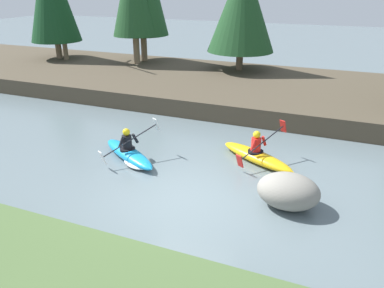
# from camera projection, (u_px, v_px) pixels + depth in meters

# --- Properties ---
(ground_plane) EXTENTS (90.00, 90.00, 0.00)m
(ground_plane) POSITION_uv_depth(u_px,v_px,m) (183.00, 198.00, 9.66)
(ground_plane) COLOR slate
(riverbank_far) EXTENTS (44.00, 8.36, 0.74)m
(riverbank_far) POSITION_uv_depth(u_px,v_px,m) (264.00, 90.00, 17.89)
(riverbank_far) COLOR #4C4233
(riverbank_far) RESTS_ON ground
(conifer_tree_centre) EXTENTS (3.50, 3.50, 5.60)m
(conifer_tree_centre) POSITION_uv_depth(u_px,v_px,m) (242.00, 5.00, 18.97)
(conifer_tree_centre) COLOR brown
(conifer_tree_centre) RESTS_ON riverbank_far
(bare_tree_upstream) EXTENTS (3.46, 3.42, 6.27)m
(bare_tree_upstream) POSITION_uv_depth(u_px,v_px,m) (61.00, 8.00, 21.87)
(bare_tree_upstream) COLOR #7A664C
(bare_tree_upstream) RESTS_ON riverbank_far
(kayaker_lead) EXTENTS (2.66, 1.95, 1.20)m
(kayaker_lead) POSITION_uv_depth(u_px,v_px,m) (257.00, 155.00, 11.54)
(kayaker_lead) COLOR yellow
(kayaker_lead) RESTS_ON ground
(kayaker_middle) EXTENTS (2.63, 1.98, 1.20)m
(kayaker_middle) POSITION_uv_depth(u_px,v_px,m) (130.00, 154.00, 11.67)
(kayaker_middle) COLOR #1993D6
(kayaker_middle) RESTS_ON ground
(boulder_midstream) EXTENTS (1.53, 1.20, 0.87)m
(boulder_midstream) POSITION_uv_depth(u_px,v_px,m) (288.00, 191.00, 9.16)
(boulder_midstream) COLOR gray
(boulder_midstream) RESTS_ON ground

